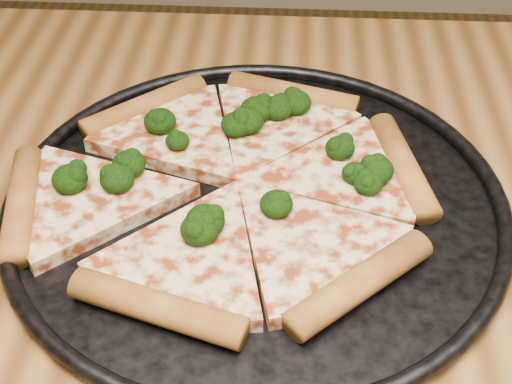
{
  "coord_description": "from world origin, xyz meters",
  "views": [
    {
      "loc": [
        -0.06,
        -0.31,
        1.13
      ],
      "look_at": [
        -0.08,
        0.11,
        0.77
      ],
      "focal_mm": 49.05,
      "sensor_mm": 36.0,
      "label": 1
    }
  ],
  "objects": [
    {
      "name": "pizza",
      "position": [
        -0.1,
        0.12,
        0.77
      ],
      "size": [
        0.36,
        0.33,
        0.02
      ],
      "rotation": [
        0.0,
        0.0,
        -0.31
      ],
      "color": "beige",
      "rests_on": "pizza_pan"
    },
    {
      "name": "pizza_pan",
      "position": [
        -0.08,
        0.11,
        0.76
      ],
      "size": [
        0.41,
        0.41,
        0.02
      ],
      "color": "black",
      "rests_on": "dining_table"
    },
    {
      "name": "broccoli_florets",
      "position": [
        -0.1,
        0.15,
        0.78
      ],
      "size": [
        0.27,
        0.2,
        0.02
      ],
      "color": "black",
      "rests_on": "pizza"
    }
  ]
}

